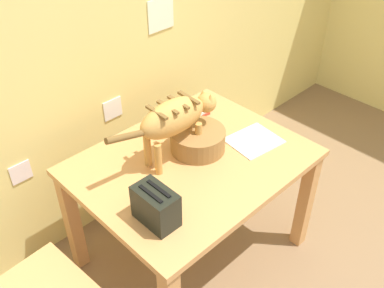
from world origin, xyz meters
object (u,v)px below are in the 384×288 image
object	(u,v)px
coffee_mug	(206,129)
dining_table	(192,173)
cat	(175,118)
wicker_basket	(198,140)
magazine	(254,141)
book_stack	(193,111)
saucer_bowl	(206,138)
toaster	(156,206)

from	to	relation	value
coffee_mug	dining_table	bearing A→B (deg)	-159.01
cat	wicker_basket	xyz separation A→B (m)	(0.13, -0.03, -0.18)
coffee_mug	cat	bearing A→B (deg)	177.44
magazine	dining_table	bearing A→B (deg)	168.39
coffee_mug	book_stack	distance (m)	0.27
saucer_bowl	magazine	xyz separation A→B (m)	(0.18, -0.19, -0.01)
saucer_bowl	coffee_mug	xyz separation A→B (m)	(0.00, 0.00, 0.06)
cat	book_stack	world-z (taller)	cat
cat	saucer_bowl	world-z (taller)	cat
toaster	magazine	bearing A→B (deg)	5.45
saucer_bowl	coffee_mug	size ratio (longest dim) A/B	1.38
coffee_mug	book_stack	size ratio (longest dim) A/B	0.74
magazine	toaster	distance (m)	0.76
cat	saucer_bowl	xyz separation A→B (m)	(0.21, -0.01, -0.22)
dining_table	cat	bearing A→B (deg)	117.65
coffee_mug	toaster	size ratio (longest dim) A/B	0.65
book_stack	coffee_mug	bearing A→B (deg)	-119.48
dining_table	magazine	size ratio (longest dim) A/B	4.36
coffee_mug	toaster	xyz separation A→B (m)	(-0.58, -0.26, 0.01)
dining_table	toaster	xyz separation A→B (m)	(-0.41, -0.19, 0.18)
magazine	book_stack	xyz separation A→B (m)	(-0.05, 0.42, 0.02)
saucer_bowl	magazine	size ratio (longest dim) A/B	0.67
cat	magazine	world-z (taller)	cat
book_stack	cat	bearing A→B (deg)	-146.70
wicker_basket	toaster	distance (m)	0.55
magazine	cat	bearing A→B (deg)	160.76
coffee_mug	wicker_basket	distance (m)	0.09
magazine	wicker_basket	bearing A→B (deg)	155.32
saucer_bowl	book_stack	world-z (taller)	book_stack
coffee_mug	magazine	xyz separation A→B (m)	(0.18, -0.19, -0.07)
magazine	toaster	bearing A→B (deg)	-167.17
dining_table	toaster	size ratio (longest dim) A/B	5.78
cat	book_stack	xyz separation A→B (m)	(0.34, 0.23, -0.22)
cat	magazine	distance (m)	0.50
dining_table	wicker_basket	bearing A→B (deg)	27.64
wicker_basket	dining_table	bearing A→B (deg)	-152.36
toaster	dining_table	bearing A→B (deg)	25.52
saucer_bowl	magazine	world-z (taller)	saucer_bowl
dining_table	cat	size ratio (longest dim) A/B	1.77
coffee_mug	book_stack	bearing A→B (deg)	60.52
saucer_bowl	book_stack	distance (m)	0.27
magazine	toaster	world-z (taller)	toaster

